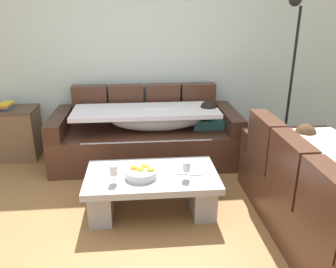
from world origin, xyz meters
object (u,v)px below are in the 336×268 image
object	(u,v)px
fruit_bowl	(142,173)
coffee_table	(152,187)
book_stack_on_cabinet	(6,106)
couch_near_window	(327,199)
floor_lamp	(290,69)
side_cabinet	(9,133)
wine_glass_near_left	(114,171)
couch_along_wall	(149,134)
wine_glass_near_right	(186,167)
open_magazine	(190,170)

from	to	relation	value
fruit_bowl	coffee_table	bearing A→B (deg)	28.94
book_stack_on_cabinet	couch_near_window	bearing A→B (deg)	-30.89
coffee_table	floor_lamp	bearing A→B (deg)	33.26
side_cabinet	fruit_bowl	bearing A→B (deg)	-41.22
wine_glass_near_left	floor_lamp	xyz separation A→B (m)	(2.04, 1.26, 0.62)
couch_near_window	couch_along_wall	bearing A→B (deg)	40.33
wine_glass_near_right	wine_glass_near_left	bearing A→B (deg)	-178.68
floor_lamp	couch_along_wall	bearing A→B (deg)	178.87
couch_along_wall	side_cabinet	world-z (taller)	couch_along_wall
couch_along_wall	wine_glass_near_right	xyz separation A→B (m)	(0.28, -1.28, 0.16)
couch_near_window	open_magazine	world-z (taller)	couch_near_window
open_magazine	floor_lamp	xyz separation A→B (m)	(1.35, 1.08, 0.73)
couch_near_window	fruit_bowl	size ratio (longest dim) A/B	7.14
couch_along_wall	book_stack_on_cabinet	size ratio (longest dim) A/B	9.49
couch_along_wall	fruit_bowl	xyz separation A→B (m)	(-0.11, -1.20, 0.09)
wine_glass_near_left	floor_lamp	bearing A→B (deg)	31.81
couch_along_wall	couch_near_window	distance (m)	2.15
open_magazine	floor_lamp	bearing A→B (deg)	52.62
floor_lamp	wine_glass_near_right	bearing A→B (deg)	-138.47
coffee_table	couch_along_wall	bearing A→B (deg)	89.26
open_magazine	couch_near_window	bearing A→B (deg)	-12.62
couch_along_wall	coffee_table	size ratio (longest dim) A/B	1.85
coffee_table	open_magazine	size ratio (longest dim) A/B	4.29
wine_glass_near_left	coffee_table	bearing A→B (deg)	23.54
open_magazine	side_cabinet	world-z (taller)	side_cabinet
couch_along_wall	couch_near_window	size ratio (longest dim) A/B	1.11
couch_near_window	wine_glass_near_right	xyz separation A→B (m)	(-1.11, 0.36, 0.16)
coffee_table	fruit_bowl	distance (m)	0.21
couch_along_wall	fruit_bowl	size ratio (longest dim) A/B	7.93
couch_along_wall	open_magazine	world-z (taller)	couch_along_wall
coffee_table	side_cabinet	xyz separation A→B (m)	(-1.73, 1.38, 0.08)
couch_along_wall	fruit_bowl	distance (m)	1.21
fruit_bowl	book_stack_on_cabinet	size ratio (longest dim) A/B	1.20
fruit_bowl	open_magazine	size ratio (longest dim) A/B	1.00
wine_glass_near_right	side_cabinet	distance (m)	2.53
book_stack_on_cabinet	wine_glass_near_right	bearing A→B (deg)	-36.89
open_magazine	coffee_table	bearing A→B (deg)	-158.98
wine_glass_near_right	floor_lamp	bearing A→B (deg)	41.53
couch_along_wall	wine_glass_near_right	bearing A→B (deg)	-77.60
open_magazine	floor_lamp	size ratio (longest dim) A/B	0.14
couch_along_wall	open_magazine	bearing A→B (deg)	-73.03
couch_along_wall	floor_lamp	xyz separation A→B (m)	(1.69, -0.03, 0.78)
couch_along_wall	coffee_table	distance (m)	1.16
open_magazine	side_cabinet	distance (m)	2.47
wine_glass_near_left	book_stack_on_cabinet	bearing A→B (deg)	132.24
coffee_table	wine_glass_near_right	distance (m)	0.41
book_stack_on_cabinet	floor_lamp	size ratio (longest dim) A/B	0.12
coffee_table	wine_glass_near_left	xyz separation A→B (m)	(-0.33, -0.14, 0.26)
open_magazine	book_stack_on_cabinet	bearing A→B (deg)	161.23
fruit_bowl	couch_near_window	bearing A→B (deg)	-16.23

